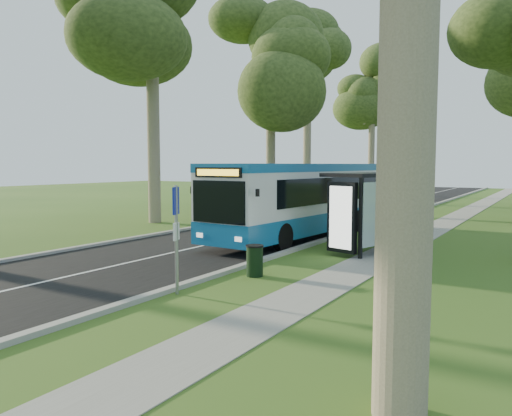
{
  "coord_description": "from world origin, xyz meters",
  "views": [
    {
      "loc": [
        8.08,
        -12.04,
        3.13
      ],
      "look_at": [
        -0.99,
        2.88,
        1.6
      ],
      "focal_mm": 35.0,
      "sensor_mm": 36.0,
      "label": 1
    }
  ],
  "objects": [
    {
      "name": "kerb_west",
      "position": [
        -7.0,
        10.0,
        0.06
      ],
      "size": [
        0.25,
        100.0,
        0.12
      ],
      "primitive_type": "cube",
      "color": "#9E9B93",
      "rests_on": "ground"
    },
    {
      "name": "tree_west_d",
      "position": [
        -11.0,
        28.0,
        11.61
      ],
      "size": [
        5.2,
        5.2,
        15.68
      ],
      "color": "#7A6B56",
      "rests_on": "ground"
    },
    {
      "name": "car_white",
      "position": [
        -8.1,
        19.64,
        0.81
      ],
      "size": [
        3.65,
        5.13,
        1.62
      ],
      "primitive_type": "imported",
      "rotation": [
        0.0,
        0.0,
        -0.41
      ],
      "color": "silver",
      "rests_on": "ground"
    },
    {
      "name": "footpath",
      "position": [
        3.0,
        10.0,
        0.01
      ],
      "size": [
        1.5,
        100.0,
        0.02
      ],
      "primitive_type": "cube",
      "color": "gray",
      "rests_on": "ground"
    },
    {
      "name": "kerb_east",
      "position": [
        0.0,
        10.0,
        0.06
      ],
      "size": [
        0.25,
        100.0,
        0.12
      ],
      "primitive_type": "cube",
      "color": "#9E9B93",
      "rests_on": "ground"
    },
    {
      "name": "tree_west_c",
      "position": [
        -9.0,
        18.0,
        9.92
      ],
      "size": [
        5.2,
        5.2,
        13.38
      ],
      "color": "#7A6B56",
      "rests_on": "ground"
    },
    {
      "name": "bus_stop_sign",
      "position": [
        0.3,
        -2.92,
        1.64
      ],
      "size": [
        0.17,
        0.36,
        2.64
      ],
      "rotation": [
        0.0,
        0.0,
        0.36
      ],
      "color": "gray",
      "rests_on": "ground"
    },
    {
      "name": "tree_west_e",
      "position": [
        -8.5,
        38.0,
        10.29
      ],
      "size": [
        5.2,
        5.2,
        13.88
      ],
      "color": "#7A6B56",
      "rests_on": "ground"
    },
    {
      "name": "bus",
      "position": [
        -1.22,
        7.41,
        1.64
      ],
      "size": [
        3.3,
        12.06,
        3.16
      ],
      "rotation": [
        0.0,
        0.0,
        -0.07
      ],
      "color": "silver",
      "rests_on": "ground"
    },
    {
      "name": "tree_west_b",
      "position": [
        -10.5,
        8.0,
        10.78
      ],
      "size": [
        5.2,
        5.2,
        14.55
      ],
      "color": "#7A6B56",
      "rests_on": "ground"
    },
    {
      "name": "road",
      "position": [
        -3.5,
        10.0,
        0.01
      ],
      "size": [
        7.0,
        100.0,
        0.02
      ],
      "primitive_type": "cube",
      "color": "black",
      "rests_on": "ground"
    },
    {
      "name": "centre_line",
      "position": [
        -3.5,
        10.0,
        0.02
      ],
      "size": [
        0.12,
        100.0,
        0.0
      ],
      "primitive_type": "cube",
      "color": "white",
      "rests_on": "road"
    },
    {
      "name": "ground",
      "position": [
        0.0,
        0.0,
        0.0
      ],
      "size": [
        120.0,
        120.0,
        0.0
      ],
      "primitive_type": "plane",
      "color": "#355B1C",
      "rests_on": "ground"
    },
    {
      "name": "litter_bin",
      "position": [
        0.89,
        -0.29,
        0.45
      ],
      "size": [
        0.5,
        0.5,
        0.88
      ],
      "rotation": [
        0.0,
        0.0,
        -0.27
      ],
      "color": "black",
      "rests_on": "ground"
    },
    {
      "name": "car_silver",
      "position": [
        -9.44,
        30.15,
        0.78
      ],
      "size": [
        2.99,
        5.04,
        1.57
      ],
      "primitive_type": "imported",
      "rotation": [
        0.0,
        0.0,
        -0.3
      ],
      "color": "#B2B4BA",
      "rests_on": "ground"
    },
    {
      "name": "bus_shelter",
      "position": [
        2.44,
        4.71,
        2.01
      ],
      "size": [
        2.61,
        3.66,
        2.83
      ],
      "rotation": [
        0.0,
        0.0,
        -0.28
      ],
      "color": "black",
      "rests_on": "ground"
    }
  ]
}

